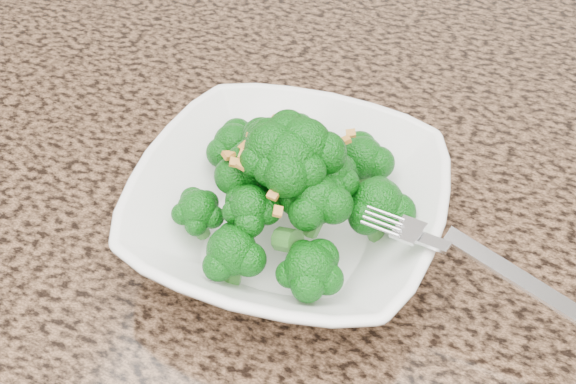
% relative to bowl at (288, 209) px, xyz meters
% --- Properties ---
extents(granite_counter, '(1.64, 1.04, 0.03)m').
position_rel_bowl_xyz_m(granite_counter, '(-0.07, 0.08, -0.05)').
color(granite_counter, brown).
rests_on(granite_counter, cabinet).
extents(bowl, '(0.26, 0.26, 0.06)m').
position_rel_bowl_xyz_m(bowl, '(0.00, 0.00, 0.00)').
color(bowl, white).
rests_on(bowl, granite_counter).
extents(broccoli_pile, '(0.22, 0.22, 0.07)m').
position_rel_bowl_xyz_m(broccoli_pile, '(0.00, 0.00, 0.07)').
color(broccoli_pile, '#0A580B').
rests_on(broccoli_pile, bowl).
extents(garlic_topping, '(0.13, 0.13, 0.01)m').
position_rel_bowl_xyz_m(garlic_topping, '(0.00, 0.00, 0.11)').
color(garlic_topping, '#C58530').
rests_on(garlic_topping, broccoli_pile).
extents(fork, '(0.19, 0.07, 0.01)m').
position_rel_bowl_xyz_m(fork, '(0.12, -0.03, 0.04)').
color(fork, silver).
rests_on(fork, bowl).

